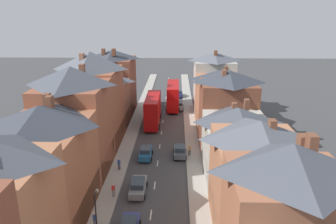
{
  "coord_description": "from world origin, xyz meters",
  "views": [
    {
      "loc": [
        2.57,
        -17.16,
        20.21
      ],
      "look_at": [
        0.98,
        41.42,
        2.08
      ],
      "focal_mm": 35.0,
      "sensor_mm": 36.0,
      "label": 1
    }
  ],
  "objects": [
    {
      "name": "double_decker_bus_mid_street",
      "position": [
        1.79,
        51.24,
        2.82
      ],
      "size": [
        2.74,
        10.8,
        5.3
      ],
      "color": "#B70F0F",
      "rests_on": "ground"
    },
    {
      "name": "terrace_row_right",
      "position": [
        10.18,
        21.37,
        5.38
      ],
      "size": [
        8.0,
        63.97,
        12.79
      ],
      "color": "#BCB7A8",
      "rests_on": "ground"
    },
    {
      "name": "centre_line_dashes",
      "position": [
        0.0,
        36.0,
        0.01
      ],
      "size": [
        0.14,
        97.8,
        0.01
      ],
      "color": "silver",
      "rests_on": "ground"
    },
    {
      "name": "car_parked_right_a",
      "position": [
        3.1,
        50.22,
        0.83
      ],
      "size": [
        1.9,
        4.31,
        1.64
      ],
      "color": "gray",
      "rests_on": "ground"
    },
    {
      "name": "pedestrian_mid_right",
      "position": [
        -4.93,
        21.71,
        1.03
      ],
      "size": [
        0.36,
        0.22,
        1.61
      ],
      "color": "#3D4256",
      "rests_on": "pavement_left"
    },
    {
      "name": "pedestrian_mid_left",
      "position": [
        -4.45,
        15.13,
        1.03
      ],
      "size": [
        0.36,
        0.22,
        1.61
      ],
      "color": "gray",
      "rests_on": "pavement_left"
    },
    {
      "name": "pavement_right",
      "position": [
        5.1,
        38.0,
        0.07
      ],
      "size": [
        2.2,
        104.0,
        0.14
      ],
      "primitive_type": "cube",
      "color": "#A8A399",
      "rests_on": "ground"
    },
    {
      "name": "pedestrian_far_left",
      "position": [
        4.5,
        26.44,
        1.03
      ],
      "size": [
        0.36,
        0.22,
        1.61
      ],
      "color": "#3D4256",
      "rests_on": "pavement_right"
    },
    {
      "name": "pedestrian_near_right",
      "position": [
        -5.2,
        9.65,
        1.03
      ],
      "size": [
        0.36,
        0.22,
        1.61
      ],
      "color": "#3D4256",
      "rests_on": "pavement_left"
    },
    {
      "name": "car_near_silver",
      "position": [
        -1.8,
        16.29,
        0.84
      ],
      "size": [
        1.9,
        4.51,
        1.67
      ],
      "color": "gray",
      "rests_on": "ground"
    },
    {
      "name": "terrace_row_left",
      "position": [
        -10.19,
        20.35,
        6.48
      ],
      "size": [
        8.0,
        63.67,
        14.58
      ],
      "color": "brown",
      "rests_on": "ground"
    },
    {
      "name": "pavement_left",
      "position": [
        -5.1,
        38.0,
        0.07
      ],
      "size": [
        2.2,
        104.0,
        0.14
      ],
      "primitive_type": "cube",
      "color": "#A8A399",
      "rests_on": "ground"
    },
    {
      "name": "car_near_blue",
      "position": [
        3.1,
        26.39,
        0.83
      ],
      "size": [
        1.9,
        4.01,
        1.65
      ],
      "color": "#4C515B",
      "rests_on": "ground"
    },
    {
      "name": "car_parked_left_b",
      "position": [
        3.1,
        60.74,
        0.85
      ],
      "size": [
        1.9,
        3.91,
        1.69
      ],
      "color": "navy",
      "rests_on": "ground"
    },
    {
      "name": "car_mid_black",
      "position": [
        -1.8,
        25.75,
        0.86
      ],
      "size": [
        1.9,
        4.32,
        1.71
      ],
      "color": "#236093",
      "rests_on": "ground"
    },
    {
      "name": "double_decker_bus_lead",
      "position": [
        -1.81,
        40.5,
        2.82
      ],
      "size": [
        2.74,
        10.8,
        5.3
      ],
      "color": "#B70F0F",
      "rests_on": "ground"
    },
    {
      "name": "street_lamp",
      "position": [
        -4.25,
        6.92,
        3.24
      ],
      "size": [
        0.2,
        1.12,
        5.5
      ],
      "color": "black",
      "rests_on": "ground"
    }
  ]
}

